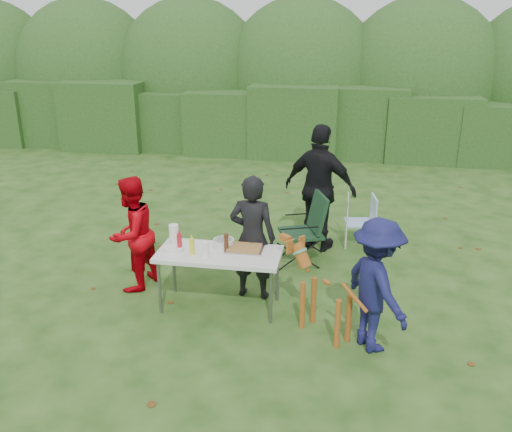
% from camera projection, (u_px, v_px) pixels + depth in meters
% --- Properties ---
extents(ground, '(80.00, 80.00, 0.00)m').
position_uv_depth(ground, '(227.00, 301.00, 6.91)').
color(ground, '#1E4211').
extents(hedge_row, '(22.00, 1.40, 1.70)m').
position_uv_depth(hedge_row, '(295.00, 122.00, 14.01)').
color(hedge_row, '#23471C').
rests_on(hedge_row, ground).
extents(shrub_backdrop, '(20.00, 2.60, 3.20)m').
position_uv_depth(shrub_backdrop, '(301.00, 85.00, 15.23)').
color(shrub_backdrop, '#3D6628').
rests_on(shrub_backdrop, ground).
extents(folding_table, '(1.50, 0.70, 0.74)m').
position_uv_depth(folding_table, '(219.00, 256.00, 6.56)').
color(folding_table, silver).
rests_on(folding_table, ground).
extents(person_cook, '(0.62, 0.44, 1.62)m').
position_uv_depth(person_cook, '(253.00, 238.00, 6.79)').
color(person_cook, black).
rests_on(person_cook, ground).
extents(person_red_jacket, '(0.78, 0.89, 1.53)m').
position_uv_depth(person_red_jacket, '(132.00, 234.00, 7.03)').
color(person_red_jacket, '#B8010C').
rests_on(person_red_jacket, ground).
extents(person_black_puffy, '(1.24, 0.84, 1.95)m').
position_uv_depth(person_black_puffy, '(320.00, 189.00, 8.18)').
color(person_black_puffy, black).
rests_on(person_black_puffy, ground).
extents(child, '(0.99, 1.11, 1.49)m').
position_uv_depth(child, '(376.00, 286.00, 5.72)').
color(child, '#151749').
rests_on(child, ground).
extents(dog, '(1.09, 1.00, 1.01)m').
position_uv_depth(dog, '(326.00, 295.00, 6.03)').
color(dog, '#99521B').
rests_on(dog, ground).
extents(camping_chair, '(0.84, 0.84, 1.05)m').
position_uv_depth(camping_chair, '(301.00, 229.00, 7.84)').
color(camping_chair, '#183820').
rests_on(camping_chair, ground).
extents(lawn_chair, '(0.55, 0.55, 0.81)m').
position_uv_depth(lawn_chair, '(360.00, 220.00, 8.50)').
color(lawn_chair, '#3E85C7').
rests_on(lawn_chair, ground).
extents(food_tray, '(0.45, 0.30, 0.02)m').
position_uv_depth(food_tray, '(245.00, 250.00, 6.59)').
color(food_tray, '#B7B7BA').
rests_on(food_tray, folding_table).
extents(focaccia_bread, '(0.40, 0.26, 0.04)m').
position_uv_depth(focaccia_bread, '(245.00, 248.00, 6.58)').
color(focaccia_bread, '#A6743C').
rests_on(focaccia_bread, food_tray).
extents(mustard_bottle, '(0.06, 0.06, 0.20)m').
position_uv_depth(mustard_bottle, '(192.00, 247.00, 6.46)').
color(mustard_bottle, '#CBD723').
rests_on(mustard_bottle, folding_table).
extents(ketchup_bottle, '(0.06, 0.06, 0.22)m').
position_uv_depth(ketchup_bottle, '(179.00, 242.00, 6.55)').
color(ketchup_bottle, red).
rests_on(ketchup_bottle, folding_table).
extents(beer_bottle, '(0.06, 0.06, 0.24)m').
position_uv_depth(beer_bottle, '(226.00, 243.00, 6.51)').
color(beer_bottle, '#47230F').
rests_on(beer_bottle, folding_table).
extents(paper_towel_roll, '(0.12, 0.12, 0.26)m').
position_uv_depth(paper_towel_roll, '(174.00, 235.00, 6.73)').
color(paper_towel_roll, white).
rests_on(paper_towel_roll, folding_table).
extents(cup_stack, '(0.08, 0.08, 0.18)m').
position_uv_depth(cup_stack, '(206.00, 250.00, 6.40)').
color(cup_stack, white).
rests_on(cup_stack, folding_table).
extents(pasta_bowl, '(0.26, 0.26, 0.10)m').
position_uv_depth(pasta_bowl, '(224.00, 243.00, 6.68)').
color(pasta_bowl, silver).
rests_on(pasta_bowl, folding_table).
extents(plate_stack, '(0.24, 0.24, 0.05)m').
position_uv_depth(plate_stack, '(174.00, 249.00, 6.57)').
color(plate_stack, white).
rests_on(plate_stack, folding_table).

